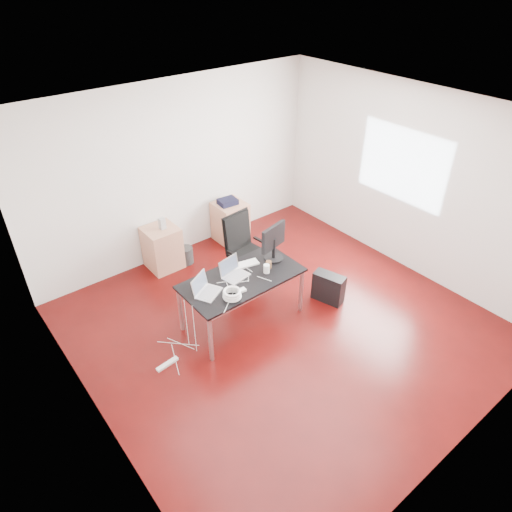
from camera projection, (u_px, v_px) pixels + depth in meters
room_shell at (287, 237)px, 5.46m from camera, size 5.00×5.00×5.00m
desk at (242, 281)px, 5.93m from camera, size 1.60×0.80×0.73m
office_chair at (244, 246)px, 6.75m from camera, size 0.53×0.54×1.08m
filing_cabinet_left at (162, 248)px, 7.18m from camera, size 0.50×0.50×0.70m
filing_cabinet_right at (230, 222)px, 7.87m from camera, size 0.50×0.50×0.70m
pc_tower at (328, 288)px, 6.55m from camera, size 0.32×0.49×0.44m
wastebasket at (186, 255)px, 7.39m from camera, size 0.30×0.30×0.28m
power_strip at (167, 364)px, 5.62m from camera, size 0.30×0.09×0.04m
laptop_left at (205, 289)px, 5.61m from camera, size 0.41×0.38×0.23m
laptop_right at (234, 272)px, 5.91m from camera, size 0.37×0.31×0.23m
monitor at (273, 241)px, 6.11m from camera, size 0.45×0.26×0.51m
keyboard at (243, 265)px, 6.12m from camera, size 0.46×0.24×0.02m
cup_white at (267, 269)px, 5.96m from camera, size 0.09×0.09×0.12m
cup_brown at (269, 265)px, 6.06m from camera, size 0.09×0.09×0.10m
cable_coil at (232, 294)px, 5.54m from camera, size 0.24×0.24×0.11m
power_adapter at (243, 290)px, 5.67m from camera, size 0.08×0.08×0.03m
speaker at (162, 223)px, 6.94m from camera, size 0.10×0.09×0.18m
navy_garment at (228, 202)px, 7.63m from camera, size 0.32×0.27×0.09m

